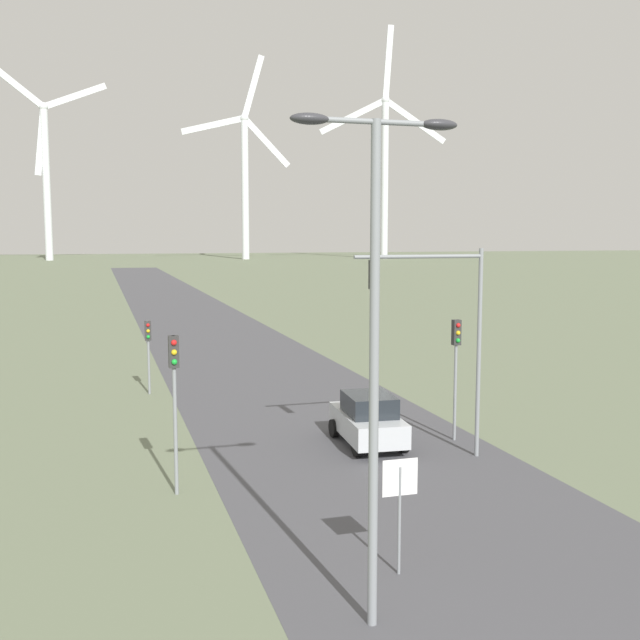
{
  "coord_description": "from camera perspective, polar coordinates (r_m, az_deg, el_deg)",
  "views": [
    {
      "loc": [
        -8.14,
        -6.12,
        7.33
      ],
      "look_at": [
        0.0,
        21.07,
        4.1
      ],
      "focal_mm": 42.0,
      "sensor_mm": 36.0,
      "label": 1
    }
  ],
  "objects": [
    {
      "name": "wind_turbine_left",
      "position": [
        233.32,
        -20.16,
        10.98
      ],
      "size": [
        33.4,
        9.1,
        56.11
      ],
      "color": "silver",
      "rests_on": "ground"
    },
    {
      "name": "streetlamp",
      "position": [
        13.52,
        4.18,
        0.58
      ],
      "size": [
        3.13,
        0.32,
        9.4
      ],
      "color": "gray",
      "rests_on": "ground"
    },
    {
      "name": "stop_sign_near",
      "position": [
        16.57,
        6.09,
        -13.04
      ],
      "size": [
        0.81,
        0.07,
        2.57
      ],
      "color": "gray",
      "rests_on": "ground"
    },
    {
      "name": "traffic_light_post_near_right",
      "position": [
        26.97,
        10.33,
        -2.47
      ],
      "size": [
        0.28,
        0.34,
        4.35
      ],
      "color": "gray",
      "rests_on": "ground"
    },
    {
      "name": "car_approaching",
      "position": [
        26.44,
        3.67,
        -7.57
      ],
      "size": [
        2.09,
        4.22,
        1.83
      ],
      "color": "#B7BCC1",
      "rests_on": "ground"
    },
    {
      "name": "wind_turbine_right",
      "position": [
        236.26,
        4.97,
        11.99
      ],
      "size": [
        38.37,
        9.06,
        70.53
      ],
      "color": "silver",
      "rests_on": "ground"
    },
    {
      "name": "traffic_light_mast_overhead",
      "position": [
        24.3,
        9.16,
        0.56
      ],
      "size": [
        4.43,
        0.34,
        6.91
      ],
      "color": "gray",
      "rests_on": "ground"
    },
    {
      "name": "traffic_light_post_mid_left",
      "position": [
        35.29,
        -12.96,
        -1.53
      ],
      "size": [
        0.28,
        0.34,
        3.41
      ],
      "color": "gray",
      "rests_on": "ground"
    },
    {
      "name": "traffic_light_post_near_left",
      "position": [
        21.33,
        -11.04,
        -4.47
      ],
      "size": [
        0.28,
        0.33,
        4.55
      ],
      "color": "gray",
      "rests_on": "ground"
    },
    {
      "name": "wind_turbine_center",
      "position": [
        231.32,
        -5.74,
        11.17
      ],
      "size": [
        32.69,
        3.04,
        60.88
      ],
      "color": "silver",
      "rests_on": "ground"
    },
    {
      "name": "road_surface",
      "position": [
        55.21,
        -8.05,
        -1.2
      ],
      "size": [
        10.0,
        240.0,
        0.01
      ],
      "color": "#47474C",
      "rests_on": "ground"
    }
  ]
}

